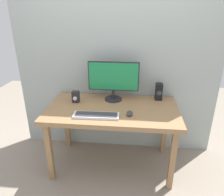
# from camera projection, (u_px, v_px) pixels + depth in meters

# --- Properties ---
(ground_plane) EXTENTS (6.00, 6.00, 0.00)m
(ground_plane) POSITION_uv_depth(u_px,v_px,m) (112.00, 163.00, 2.72)
(ground_plane) COLOR gray
(wall_back) EXTENTS (2.54, 0.04, 3.00)m
(wall_back) POSITION_uv_depth(u_px,v_px,m) (116.00, 36.00, 2.53)
(wall_back) COLOR #9EA8A3
(wall_back) RESTS_ON ground_plane
(desk) EXTENTS (1.47, 0.80, 0.78)m
(desk) POSITION_uv_depth(u_px,v_px,m) (112.00, 114.00, 2.44)
(desk) COLOR #936D47
(desk) RESTS_ON ground_plane
(monitor) EXTENTS (0.60, 0.21, 0.47)m
(monitor) POSITION_uv_depth(u_px,v_px,m) (113.00, 79.00, 2.53)
(monitor) COLOR #232328
(monitor) RESTS_ON desk
(keyboard_primary) EXTENTS (0.47, 0.16, 0.03)m
(keyboard_primary) POSITION_uv_depth(u_px,v_px,m) (96.00, 115.00, 2.21)
(keyboard_primary) COLOR silver
(keyboard_primary) RESTS_ON desk
(mouse) EXTENTS (0.07, 0.11, 0.04)m
(mouse) POSITION_uv_depth(u_px,v_px,m) (130.00, 113.00, 2.25)
(mouse) COLOR #333338
(mouse) RESTS_ON desk
(speaker_right) EXTENTS (0.08, 0.10, 0.20)m
(speaker_right) POSITION_uv_depth(u_px,v_px,m) (159.00, 92.00, 2.60)
(speaker_right) COLOR black
(speaker_right) RESTS_ON desk
(audio_controller) EXTENTS (0.08, 0.08, 0.13)m
(audio_controller) POSITION_uv_depth(u_px,v_px,m) (76.00, 97.00, 2.54)
(audio_controller) COLOR #232328
(audio_controller) RESTS_ON desk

